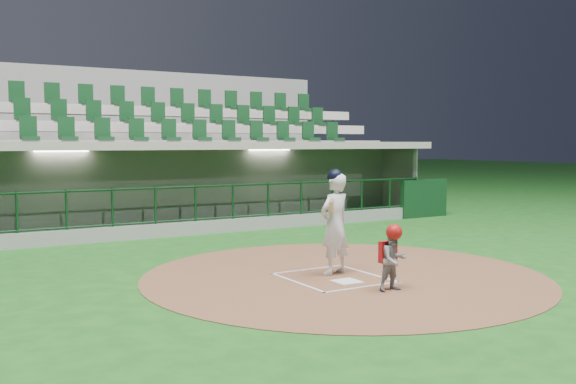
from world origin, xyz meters
The scene contains 8 objects.
ground centered at (0.00, 0.00, 0.00)m, with size 120.00×120.00×0.00m, color #164D16.
dirt_circle centered at (0.30, -0.20, 0.01)m, with size 7.20×7.20×0.01m, color brown.
home_plate centered at (0.00, -0.70, 0.02)m, with size 0.43×0.43×0.02m, color white.
batter_box_chalk centered at (0.00, -0.30, 0.02)m, with size 1.55×1.80×0.01m.
dugout_structure centered at (0.14, 7.83, 0.96)m, with size 16.40×3.70×3.00m.
seating_deck centered at (0.00, 10.91, 1.42)m, with size 17.00×6.72×5.15m.
batter centered at (0.21, -0.03, 0.96)m, with size 0.92×0.94×1.90m.
catcher centered at (0.28, -1.57, 0.55)m, with size 0.50×0.40×1.07m.
Camera 1 is at (-6.33, -9.42, 2.38)m, focal length 40.00 mm.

